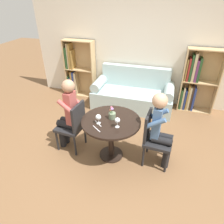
% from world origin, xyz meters
% --- Properties ---
extents(ground_plane, '(16.00, 16.00, 0.00)m').
position_xyz_m(ground_plane, '(0.00, 0.00, 0.00)').
color(ground_plane, brown).
extents(back_wall, '(5.20, 0.05, 2.70)m').
position_xyz_m(back_wall, '(0.00, 2.21, 1.35)').
color(back_wall, silver).
rests_on(back_wall, ground_plane).
extents(round_table, '(0.92, 0.92, 0.72)m').
position_xyz_m(round_table, '(0.00, 0.00, 0.58)').
color(round_table, black).
rests_on(round_table, ground_plane).
extents(couch, '(1.85, 0.80, 0.92)m').
position_xyz_m(couch, '(0.00, 1.78, 0.31)').
color(couch, '#A8C1C1').
rests_on(couch, ground_plane).
extents(bookshelf_left, '(0.76, 0.28, 1.43)m').
position_xyz_m(bookshelf_left, '(-1.54, 2.05, 0.67)').
color(bookshelf_left, tan).
rests_on(bookshelf_left, ground_plane).
extents(bookshelf_right, '(0.76, 0.28, 1.43)m').
position_xyz_m(bookshelf_right, '(1.33, 2.05, 0.67)').
color(bookshelf_right, tan).
rests_on(bookshelf_right, ground_plane).
extents(chair_left, '(0.45, 0.45, 0.90)m').
position_xyz_m(chair_left, '(-0.67, 0.02, 0.49)').
color(chair_left, '#232326').
rests_on(chair_left, ground_plane).
extents(chair_right, '(0.45, 0.45, 0.90)m').
position_xyz_m(chair_right, '(0.67, 0.08, 0.49)').
color(chair_right, '#232326').
rests_on(chair_right, ground_plane).
extents(person_left, '(0.44, 0.36, 1.30)m').
position_xyz_m(person_left, '(-0.76, 0.03, 0.69)').
color(person_left, black).
rests_on(person_left, ground_plane).
extents(person_right, '(0.43, 0.36, 1.24)m').
position_xyz_m(person_right, '(0.76, 0.07, 0.68)').
color(person_right, black).
rests_on(person_right, ground_plane).
extents(wine_glass_left, '(0.08, 0.08, 0.15)m').
position_xyz_m(wine_glass_left, '(-0.16, -0.13, 0.83)').
color(wine_glass_left, white).
rests_on(wine_glass_left, round_table).
extents(wine_glass_right, '(0.08, 0.08, 0.16)m').
position_xyz_m(wine_glass_right, '(0.14, -0.14, 0.84)').
color(wine_glass_right, white).
rests_on(wine_glass_right, round_table).
extents(flower_vase, '(0.11, 0.11, 0.22)m').
position_xyz_m(flower_vase, '(0.00, 0.06, 0.79)').
color(flower_vase, gray).
rests_on(flower_vase, round_table).
extents(knife_left_setting, '(0.15, 0.13, 0.00)m').
position_xyz_m(knife_left_setting, '(-0.16, -0.14, 0.72)').
color(knife_left_setting, silver).
rests_on(knife_left_setting, round_table).
extents(fork_left_setting, '(0.16, 0.12, 0.00)m').
position_xyz_m(fork_left_setting, '(-0.14, -0.27, 0.72)').
color(fork_left_setting, silver).
rests_on(fork_left_setting, round_table).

